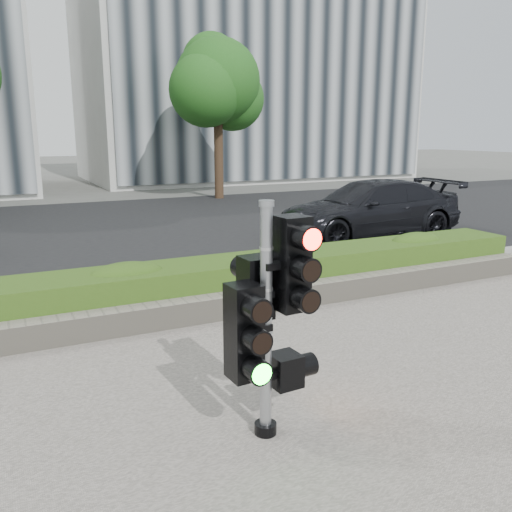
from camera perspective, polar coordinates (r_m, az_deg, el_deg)
name	(u,v)px	position (r m, az deg, el deg)	size (l,w,h in m)	color
ground	(285,369)	(6.38, 3.06, -11.83)	(120.00, 120.00, 0.00)	#51514C
sidewalk	(447,496)	(4.65, 19.45, -22.74)	(16.00, 11.00, 0.03)	#9E9389
road	(110,230)	(15.55, -15.09, 2.65)	(60.00, 13.00, 0.02)	black
curb	(193,293)	(9.06, -6.64, -3.88)	(60.00, 0.25, 0.12)	gray
stone_wall	(222,306)	(7.91, -3.63, -5.30)	(12.00, 0.32, 0.34)	gray
hedge	(206,284)	(8.43, -5.33, -2.94)	(12.00, 1.00, 0.68)	#578428
building_right	(244,73)	(33.25, -1.30, 18.70)	(18.00, 10.00, 12.00)	#B7B7B2
tree_right	(217,84)	(22.29, -4.16, 17.58)	(4.10, 3.58, 6.53)	black
traffic_signal	(267,309)	(4.67, 1.17, -5.57)	(0.73, 0.55, 2.10)	black
car_dark	(369,209)	(14.18, 11.78, 4.87)	(2.03, 4.99, 1.45)	black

